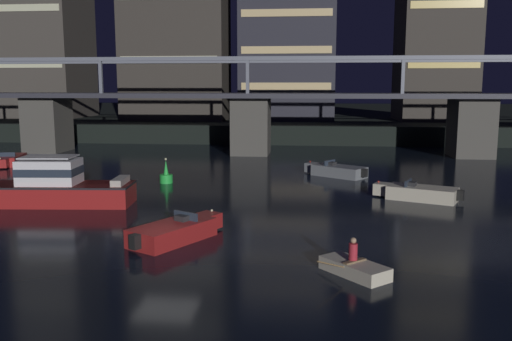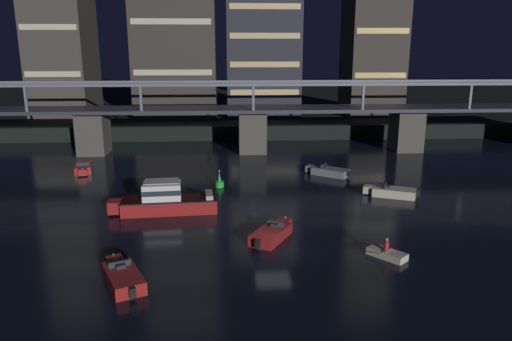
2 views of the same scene
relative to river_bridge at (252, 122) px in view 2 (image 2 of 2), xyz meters
name	(u,v)px [view 2 (image 2 of 2)]	position (x,y,z in m)	size (l,w,h in m)	color
ground_plane	(273,248)	(0.00, -32.52, -4.07)	(400.00, 400.00, 0.00)	black
far_riverbank	(243,104)	(0.00, 48.01, -2.97)	(240.00, 80.00, 2.20)	black
river_bridge	(252,122)	(0.00, 0.00, 0.00)	(90.26, 6.40, 9.38)	#4C4944
tower_west_low	(58,5)	(-31.68, 22.89, 16.65)	(9.73, 11.25, 37.34)	#423D38
tower_central	(263,49)	(2.72, 20.44, 9.40)	(12.19, 10.62, 22.85)	#282833
tower_east_tall	(375,9)	(21.91, 20.94, 15.97)	(9.34, 10.37, 35.98)	#38332D
cabin_cruiser_near_left	(166,200)	(-8.56, -24.37, -3.02)	(9.28, 3.36, 2.79)	maroon
speedboat_near_center	(123,277)	(-9.49, -37.29, -3.66)	(3.29, 4.99, 1.16)	maroon
speedboat_near_right	(328,171)	(7.85, -12.85, -3.66)	(4.72, 3.94, 1.16)	gray
speedboat_mid_left	(272,233)	(0.05, -30.84, -3.66)	(3.60, 4.87, 1.16)	maroon
speedboat_mid_center	(83,168)	(-19.76, -9.73, -3.66)	(2.71, 5.20, 1.16)	maroon
speedboat_mid_right	(392,192)	(12.30, -20.95, -3.66)	(5.03, 3.21, 1.16)	beige
channel_buoy	(219,182)	(-4.11, -16.95, -3.60)	(0.90, 0.90, 1.76)	green
dinghy_with_paddler	(387,253)	(7.49, -34.53, -3.80)	(2.65, 2.68, 1.36)	beige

